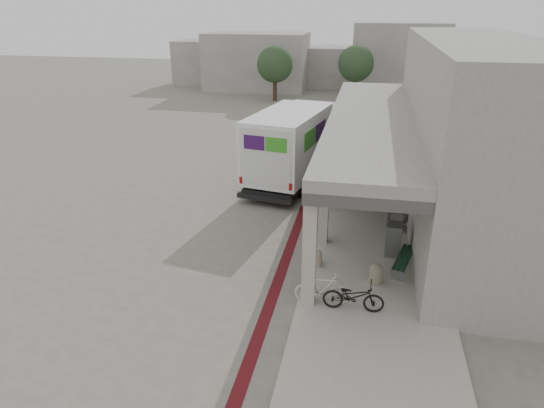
% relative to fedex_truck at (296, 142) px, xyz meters
% --- Properties ---
extents(ground, '(120.00, 120.00, 0.00)m').
position_rel_fedex_truck_xyz_m(ground, '(-0.02, -7.45, -1.90)').
color(ground, '#656056').
rests_on(ground, ground).
extents(bike_lane_stripe, '(0.35, 40.00, 0.01)m').
position_rel_fedex_truck_xyz_m(bike_lane_stripe, '(0.98, -5.45, -1.89)').
color(bike_lane_stripe, '#511014').
rests_on(bike_lane_stripe, ground).
extents(sidewalk, '(4.40, 28.00, 0.12)m').
position_rel_fedex_truck_xyz_m(sidewalk, '(3.98, -7.45, -1.84)').
color(sidewalk, '#9C968C').
rests_on(sidewalk, ground).
extents(transit_building, '(7.60, 17.00, 7.00)m').
position_rel_fedex_truck_xyz_m(transit_building, '(6.81, -2.95, 1.51)').
color(transit_building, gray).
rests_on(transit_building, ground).
extents(distant_backdrop, '(28.00, 10.00, 6.50)m').
position_rel_fedex_truck_xyz_m(distant_backdrop, '(-2.86, 28.44, 0.81)').
color(distant_backdrop, gray).
rests_on(distant_backdrop, ground).
extents(tree_left, '(3.20, 3.20, 4.80)m').
position_rel_fedex_truck_xyz_m(tree_left, '(-5.02, 20.55, 1.29)').
color(tree_left, '#38281C').
rests_on(tree_left, ground).
extents(tree_mid, '(3.20, 3.20, 4.80)m').
position_rel_fedex_truck_xyz_m(tree_mid, '(1.98, 22.55, 1.29)').
color(tree_mid, '#38281C').
rests_on(tree_mid, ground).
extents(tree_right, '(3.20, 3.20, 4.80)m').
position_rel_fedex_truck_xyz_m(tree_right, '(9.98, 21.55, 1.29)').
color(tree_right, '#38281C').
rests_on(tree_right, ground).
extents(fedex_truck, '(3.98, 8.66, 3.56)m').
position_rel_fedex_truck_xyz_m(fedex_truck, '(0.00, 0.00, 0.00)').
color(fedex_truck, black).
rests_on(fedex_truck, ground).
extents(bench, '(0.85, 1.90, 0.44)m').
position_rel_fedex_truck_xyz_m(bench, '(4.89, -8.44, -1.46)').
color(bench, slate).
rests_on(bench, sidewalk).
extents(bollard_near, '(0.43, 0.43, 0.65)m').
position_rel_fedex_truck_xyz_m(bollard_near, '(4.01, -9.49, -1.45)').
color(bollard_near, gray).
rests_on(bollard_near, sidewalk).
extents(bollard_far, '(0.36, 0.36, 0.54)m').
position_rel_fedex_truck_xyz_m(bollard_far, '(2.08, -8.71, -1.50)').
color(bollard_far, tan).
rests_on(bollard_far, sidewalk).
extents(utility_cabinet, '(0.54, 0.70, 1.12)m').
position_rel_fedex_truck_xyz_m(utility_cabinet, '(4.56, -7.44, -1.21)').
color(utility_cabinet, slate).
rests_on(utility_cabinet, sidewalk).
extents(bicycle_black, '(1.72, 0.61, 0.90)m').
position_rel_fedex_truck_xyz_m(bicycle_black, '(3.37, -11.10, -1.32)').
color(bicycle_black, black).
rests_on(bicycle_black, sidewalk).
extents(bicycle_cream, '(1.64, 0.58, 0.97)m').
position_rel_fedex_truck_xyz_m(bicycle_cream, '(2.48, -10.95, -1.29)').
color(bicycle_cream, beige).
rests_on(bicycle_cream, sidewalk).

